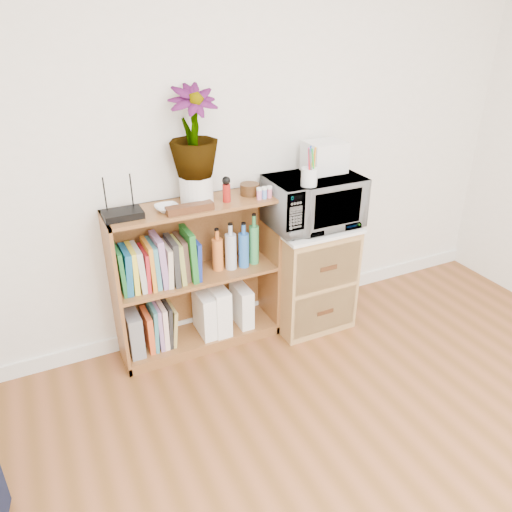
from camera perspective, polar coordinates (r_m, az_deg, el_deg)
skirting_board at (r=3.49m, az=-1.72°, el=-6.31°), size 4.00×0.02×0.10m
bookshelf at (r=3.05m, az=-6.75°, el=-2.48°), size 1.00×0.30×0.95m
wicker_unit at (r=3.34m, az=6.01°, el=-2.17°), size 0.50×0.45×0.70m
microwave at (r=3.11m, az=6.57°, el=6.23°), size 0.57×0.39×0.31m
pen_cup at (r=2.89m, az=6.09°, el=8.97°), size 0.09×0.09×0.10m
small_appliance at (r=3.15m, az=7.84°, el=11.18°), size 0.24×0.20×0.19m
router at (r=2.74m, az=-14.98°, el=4.64°), size 0.20×0.14×0.04m
white_bowl at (r=2.78m, az=-10.16°, el=5.41°), size 0.13×0.13×0.03m
plant_pot at (r=2.85m, az=-6.81°, el=7.59°), size 0.19×0.19×0.16m
potted_plant at (r=2.76m, az=-7.18°, el=13.88°), size 0.27×0.27×0.48m
trinket_box at (r=2.74m, az=-7.57°, el=5.42°), size 0.26×0.07×0.04m
kokeshi_doll at (r=2.86m, az=-3.39°, el=7.20°), size 0.05×0.05×0.10m
wooden_bowl at (r=2.97m, az=-0.75°, el=7.65°), size 0.11×0.11×0.07m
paint_jars at (r=2.91m, az=0.96°, el=7.11°), size 0.11×0.04×0.06m
file_box at (r=3.11m, az=-13.84°, el=-8.40°), size 0.08×0.22×0.27m
magazine_holder_left at (r=3.19m, az=-5.86°, el=-6.50°), size 0.09×0.23×0.29m
magazine_holder_mid at (r=3.21m, az=-4.41°, el=-5.95°), size 0.10×0.25×0.31m
magazine_holder_right at (r=3.27m, az=-1.65°, el=-5.61°), size 0.09×0.22×0.27m
cookbooks at (r=2.93m, az=-11.10°, el=-0.71°), size 0.47×0.20×0.31m
liquor_bottles at (r=3.06m, az=-2.39°, el=1.31°), size 0.30×0.07×0.32m
lower_books at (r=3.14m, az=-11.03°, el=-7.78°), size 0.19×0.19×0.28m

